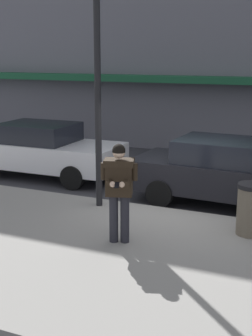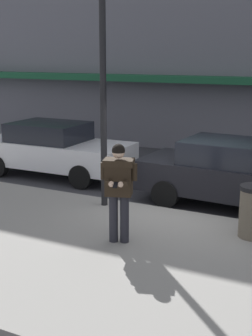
{
  "view_description": "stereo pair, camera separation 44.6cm",
  "coord_description": "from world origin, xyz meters",
  "px_view_note": "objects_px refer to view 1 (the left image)",
  "views": [
    {
      "loc": [
        2.92,
        -9.56,
        3.44
      ],
      "look_at": [
        -0.3,
        -2.24,
        1.49
      ],
      "focal_mm": 50.0,
      "sensor_mm": 36.0,
      "label": 1
    },
    {
      "loc": [
        3.32,
        -9.37,
        3.44
      ],
      "look_at": [
        -0.3,
        -2.24,
        1.49
      ],
      "focal_mm": 50.0,
      "sensor_mm": 36.0,
      "label": 2
    }
  ],
  "objects_px": {
    "street_lamp_post": "(97,69)",
    "parked_sedan_mid": "(228,172)",
    "parked_sedan_near": "(43,150)",
    "man_texting_on_phone": "(119,183)",
    "trash_bin": "(251,209)"
  },
  "relations": [
    {
      "from": "trash_bin",
      "to": "parked_sedan_mid",
      "type": "bearing_deg",
      "value": 112.71
    },
    {
      "from": "parked_sedan_near",
      "to": "man_texting_on_phone",
      "type": "relative_size",
      "value": 2.51
    },
    {
      "from": "street_lamp_post",
      "to": "trash_bin",
      "type": "distance_m",
      "value": 4.23
    },
    {
      "from": "parked_sedan_near",
      "to": "trash_bin",
      "type": "relative_size",
      "value": 4.62
    },
    {
      "from": "man_texting_on_phone",
      "to": "street_lamp_post",
      "type": "relative_size",
      "value": 0.37
    },
    {
      "from": "parked_sedan_near",
      "to": "man_texting_on_phone",
      "type": "bearing_deg",
      "value": -42.79
    },
    {
      "from": "trash_bin",
      "to": "street_lamp_post",
      "type": "bearing_deg",
      "value": 173.31
    },
    {
      "from": "parked_sedan_near",
      "to": "parked_sedan_mid",
      "type": "xyz_separation_m",
      "value": [
        5.4,
        -0.48,
        0.0
      ]
    },
    {
      "from": "parked_sedan_near",
      "to": "parked_sedan_mid",
      "type": "relative_size",
      "value": 0.99
    },
    {
      "from": "street_lamp_post",
      "to": "parked_sedan_mid",
      "type": "bearing_deg",
      "value": 32.9
    },
    {
      "from": "parked_sedan_near",
      "to": "street_lamp_post",
      "type": "xyz_separation_m",
      "value": [
        2.88,
        -2.11,
        2.35
      ]
    },
    {
      "from": "parked_sedan_near",
      "to": "man_texting_on_phone",
      "type": "distance_m",
      "value": 5.69
    },
    {
      "from": "street_lamp_post",
      "to": "parked_sedan_near",
      "type": "bearing_deg",
      "value": 143.67
    },
    {
      "from": "man_texting_on_phone",
      "to": "trash_bin",
      "type": "distance_m",
      "value": 2.56
    },
    {
      "from": "street_lamp_post",
      "to": "man_texting_on_phone",
      "type": "bearing_deg",
      "value": -53.48
    }
  ]
}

